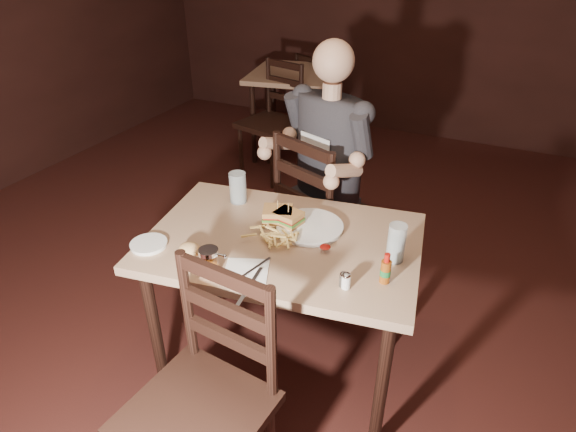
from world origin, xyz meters
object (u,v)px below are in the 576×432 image
at_px(main_table, 283,256).
at_px(bg_chair_far, 319,95).
at_px(bg_chair_near, 269,123).
at_px(chair_near, 196,414).
at_px(bg_table, 297,82).
at_px(syrup_dispenser, 209,260).
at_px(side_plate, 149,245).
at_px(dinner_plate, 310,228).
at_px(glass_right, 396,243).
at_px(chair_far, 327,215).
at_px(hot_sauce, 386,268).
at_px(glass_left, 238,187).
at_px(diner, 325,136).

bearing_deg(main_table, bg_chair_far, 109.27).
bearing_deg(bg_chair_near, chair_near, -54.10).
distance_m(bg_table, syrup_dispenser, 2.92).
bearing_deg(main_table, side_plate, -148.63).
height_order(bg_chair_near, dinner_plate, bg_chair_near).
bearing_deg(chair_near, glass_right, 64.30).
height_order(main_table, glass_right, glass_right).
bearing_deg(syrup_dispenser, chair_far, 76.22).
bearing_deg(hot_sauce, glass_right, 91.00).
distance_m(chair_far, syrup_dispenser, 1.06).
xyz_separation_m(bg_table, glass_right, (1.51, -2.41, 0.17)).
distance_m(bg_table, glass_left, 2.39).
bearing_deg(syrup_dispenser, dinner_plate, 53.84).
distance_m(bg_chair_far, side_plate, 3.36).
height_order(main_table, syrup_dispenser, syrup_dispenser).
bearing_deg(main_table, glass_left, 149.11).
bearing_deg(bg_chair_near, dinner_plate, -44.25).
bearing_deg(dinner_plate, side_plate, -143.67).
height_order(diner, side_plate, diner).
relative_size(bg_table, side_plate, 6.49).
distance_m(bg_table, bg_chair_near, 0.59).
height_order(main_table, glass_left, glass_left).
height_order(diner, dinner_plate, diner).
xyz_separation_m(bg_table, dinner_plate, (1.12, -2.35, 0.10)).
distance_m(chair_near, dinner_plate, 0.85).
relative_size(bg_table, chair_far, 0.94).
height_order(bg_chair_near, diner, diner).
bearing_deg(side_plate, bg_chair_far, 100.16).
distance_m(glass_right, syrup_dispenser, 0.70).
bearing_deg(side_plate, chair_near, -40.46).
relative_size(chair_near, diner, 1.03).
relative_size(main_table, bg_chair_near, 1.28).
height_order(chair_near, syrup_dispenser, chair_near).
relative_size(main_table, syrup_dispenser, 12.45).
xyz_separation_m(bg_table, chair_far, (0.99, -1.77, -0.18)).
bearing_deg(hot_sauce, diner, 125.64).
xyz_separation_m(glass_left, glass_right, (0.78, -0.14, 0.01)).
xyz_separation_m(hot_sauce, syrup_dispenser, (-0.60, -0.22, -0.01)).
bearing_deg(glass_left, dinner_plate, -11.68).
bearing_deg(diner, main_table, -62.76).
relative_size(dinner_plate, hot_sauce, 2.26).
relative_size(bg_chair_far, hot_sauce, 6.74).
height_order(bg_table, chair_far, chair_far).
distance_m(main_table, chair_near, 0.71).
relative_size(chair_near, bg_chair_far, 1.15).
relative_size(bg_table, diner, 1.01).
bearing_deg(side_plate, glass_right, 19.86).
xyz_separation_m(glass_right, syrup_dispenser, (-0.60, -0.36, -0.03)).
xyz_separation_m(hot_sauce, side_plate, (-0.92, -0.18, -0.06)).
bearing_deg(glass_left, chair_far, 61.98).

